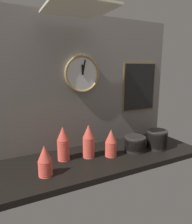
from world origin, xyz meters
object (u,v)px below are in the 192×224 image
(menu_board, at_px, (139,87))
(wall_clock, at_px, (82,74))
(bowl_stack_right, at_px, (135,143))
(bowl_stack_far_right, at_px, (157,139))
(cup_stack_left, at_px, (45,161))
(cup_stack_center, at_px, (89,141))
(cup_stack_center_right, at_px, (111,143))
(cup_stack_center_left, at_px, (63,143))

(menu_board, bearing_deg, wall_clock, -179.11)
(bowl_stack_right, xyz_separation_m, menu_board, (0.25, 0.28, 0.41))
(bowl_stack_far_right, bearing_deg, wall_clock, 148.88)
(bowl_stack_far_right, distance_m, menu_board, 0.51)
(wall_clock, relative_size, menu_board, 0.66)
(cup_stack_left, bearing_deg, cup_stack_center, 19.53)
(cup_stack_center_right, bearing_deg, cup_stack_center_left, 163.96)
(cup_stack_center_left, bearing_deg, bowl_stack_far_right, -10.33)
(cup_stack_left, relative_size, menu_board, 0.44)
(cup_stack_center, xyz_separation_m, menu_board, (0.62, 0.23, 0.35))
(cup_stack_center_left, height_order, menu_board, menu_board)
(wall_clock, bearing_deg, cup_stack_left, -139.20)
(cup_stack_center_left, distance_m, cup_stack_center_right, 0.35)
(cup_stack_center_right, bearing_deg, bowl_stack_far_right, -5.50)
(cup_stack_center_right, distance_m, bowl_stack_far_right, 0.41)
(bowl_stack_right, bearing_deg, cup_stack_left, -174.96)
(bowl_stack_right, bearing_deg, bowl_stack_far_right, -11.57)
(cup_stack_center_left, relative_size, cup_stack_center_right, 1.19)
(cup_stack_center_left, distance_m, cup_stack_left, 0.23)
(bowl_stack_right, distance_m, bowl_stack_far_right, 0.19)
(cup_stack_center_left, bearing_deg, menu_board, 13.08)
(bowl_stack_far_right, bearing_deg, bowl_stack_right, 168.43)
(cup_stack_left, bearing_deg, menu_board, 19.75)
(cup_stack_center, xyz_separation_m, cup_stack_left, (-0.35, -0.12, -0.03))
(bowl_stack_right, distance_m, menu_board, 0.56)
(wall_clock, bearing_deg, cup_stack_center_right, -68.37)
(wall_clock, height_order, menu_board, wall_clock)
(cup_stack_left, xyz_separation_m, menu_board, (0.97, 0.35, 0.38))
(bowl_stack_right, bearing_deg, cup_stack_center, 171.14)
(cup_stack_center_left, xyz_separation_m, wall_clock, (0.23, 0.18, 0.48))
(cup_stack_center, xyz_separation_m, bowl_stack_far_right, (0.57, -0.10, -0.04))
(wall_clock, bearing_deg, cup_stack_center_left, -141.95)
(cup_stack_center, distance_m, wall_clock, 0.53)
(cup_stack_center_right, bearing_deg, cup_stack_center, 159.56)
(cup_stack_left, relative_size, wall_clock, 0.66)
(cup_stack_center, distance_m, bowl_stack_far_right, 0.58)
(cup_stack_left, bearing_deg, bowl_stack_far_right, 1.57)
(cup_stack_center, distance_m, bowl_stack_right, 0.39)
(cup_stack_center_left, xyz_separation_m, bowl_stack_far_right, (0.75, -0.14, -0.04))
(cup_stack_center_left, xyz_separation_m, menu_board, (0.80, 0.19, 0.35))
(cup_stack_center, height_order, bowl_stack_far_right, cup_stack_center)
(cup_stack_center, bearing_deg, cup_stack_left, -160.47)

